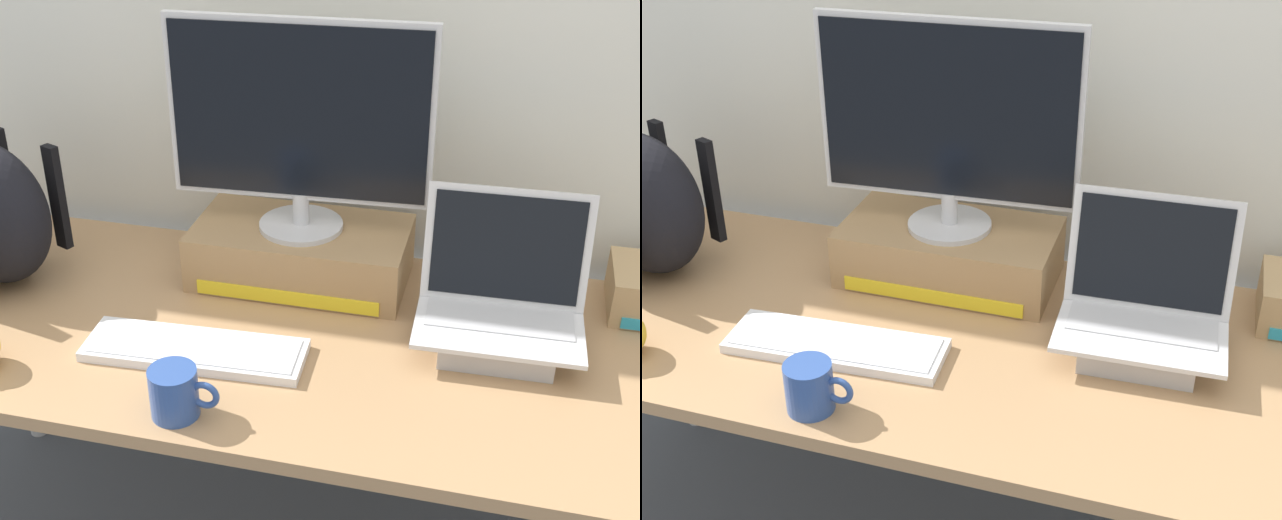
{
  "view_description": "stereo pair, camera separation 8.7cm",
  "coord_description": "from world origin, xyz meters",
  "views": [
    {
      "loc": [
        0.35,
        -1.4,
        1.71
      ],
      "look_at": [
        0.0,
        0.0,
        0.89
      ],
      "focal_mm": 47.79,
      "sensor_mm": 36.0,
      "label": 1
    },
    {
      "loc": [
        0.43,
        -1.37,
        1.71
      ],
      "look_at": [
        0.0,
        0.0,
        0.89
      ],
      "focal_mm": 47.79,
      "sensor_mm": 36.0,
      "label": 2
    }
  ],
  "objects": [
    {
      "name": "open_laptop",
      "position": [
        0.35,
        0.06,
        0.77
      ],
      "size": [
        0.33,
        0.25,
        0.3
      ],
      "rotation": [
        0.0,
        0.0,
        0.03
      ],
      "color": "#ADADB2",
      "rests_on": "desk"
    },
    {
      "name": "coffee_mug",
      "position": [
        -0.19,
        -0.3,
        0.76
      ],
      "size": [
        0.13,
        0.09,
        0.1
      ],
      "color": "#2D4C93",
      "rests_on": "desk"
    },
    {
      "name": "desktop_monitor",
      "position": [
        -0.1,
        0.22,
        1.08
      ],
      "size": [
        0.56,
        0.19,
        0.46
      ],
      "rotation": [
        0.0,
        0.0,
        0.05
      ],
      "color": "silver",
      "rests_on": "toner_box_yellow"
    },
    {
      "name": "desk",
      "position": [
        0.0,
        0.0,
        0.65
      ],
      "size": [
        2.01,
        0.75,
        0.71
      ],
      "color": "#A87F56",
      "rests_on": "ground"
    },
    {
      "name": "toner_box_yellow",
      "position": [
        -0.1,
        0.22,
        0.78
      ],
      "size": [
        0.48,
        0.26,
        0.13
      ],
      "color": "#9E7A51",
      "rests_on": "desk"
    },
    {
      "name": "external_keyboard",
      "position": [
        -0.23,
        -0.12,
        0.72
      ],
      "size": [
        0.45,
        0.16,
        0.02
      ],
      "rotation": [
        0.0,
        0.0,
        0.05
      ],
      "color": "white",
      "rests_on": "desk"
    }
  ]
}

